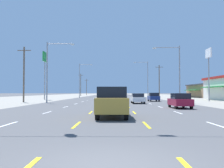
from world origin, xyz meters
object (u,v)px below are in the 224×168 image
sedan_inner_right_mid (138,98)px  pole_sign_right_row_1 (209,60)px  pole_sign_left_row_1 (45,62)px  streetlight_left_row_1 (81,78)px  streetlight_right_row_1 (146,77)px  suv_center_turn_nearest (112,102)px  sedan_center_turn_far (114,94)px  streetlight_right_row_0 (177,69)px  streetlight_left_row_0 (50,67)px  hatchback_far_right_near (180,101)px  hatchback_far_right_midfar (154,97)px  box_truck_inner_left_farther (107,92)px

sedan_inner_right_mid → pole_sign_right_row_1: (14.02, 9.40, 6.77)m
pole_sign_left_row_1 → streetlight_left_row_1: size_ratio=1.03×
streetlight_right_row_1 → suv_center_turn_nearest: bearing=-99.7°
sedan_center_turn_far → streetlight_left_row_1: size_ratio=0.45×
streetlight_right_row_0 → sedan_inner_right_mid: bearing=-166.3°
sedan_center_turn_far → pole_sign_left_row_1: size_ratio=0.43×
sedan_inner_right_mid → pole_sign_right_row_1: 18.19m
suv_center_turn_nearest → streetlight_right_row_1: bearing=80.3°
streetlight_left_row_1 → pole_sign_right_row_1: bearing=-45.3°
suv_center_turn_nearest → streetlight_right_row_1: 58.10m
streetlight_left_row_0 → streetlight_right_row_0: bearing=0.0°
suv_center_turn_nearest → hatchback_far_right_near: size_ratio=1.26×
hatchback_far_right_midfar → box_truck_inner_left_farther: 77.90m
box_truck_inner_left_farther → streetlight_right_row_0: streetlight_right_row_0 is taller
suv_center_turn_nearest → pole_sign_left_row_1: (-15.01, 37.50, 7.20)m
streetlight_left_row_0 → box_truck_inner_left_farther: bearing=85.6°
suv_center_turn_nearest → sedan_center_turn_far: suv_center_turn_nearest is taller
streetlight_left_row_0 → streetlight_right_row_1: streetlight_right_row_1 is taller
pole_sign_right_row_1 → hatchback_far_right_near: bearing=-117.9°
box_truck_inner_left_farther → streetlight_right_row_0: size_ratio=0.82×
streetlight_left_row_1 → streetlight_right_row_0: bearing=-61.3°
hatchback_far_right_near → streetlight_left_row_1: 51.06m
streetlight_left_row_0 → pole_sign_right_row_1: bearing=16.2°
suv_center_turn_nearest → hatchback_far_right_near: bearing=52.7°
sedan_center_turn_far → pole_sign_left_row_1: bearing=-105.8°
pole_sign_left_row_1 → streetlight_right_row_0: bearing=-33.0°
suv_center_turn_nearest → streetlight_left_row_0: (-9.69, 21.45, 4.42)m
suv_center_turn_nearest → sedan_center_turn_far: bearing=90.0°
suv_center_turn_nearest → box_truck_inner_left_farther: 105.49m
suv_center_turn_nearest → streetlight_left_row_1: (-9.78, 57.04, 4.78)m
sedan_inner_right_mid → streetlight_left_row_0: size_ratio=0.48×
streetlight_left_row_0 → streetlight_right_row_1: (19.45, 35.59, 0.75)m
pole_sign_left_row_1 → hatchback_far_right_midfar: bearing=-22.6°
streetlight_right_row_0 → streetlight_right_row_1: (0.06, 35.59, 1.07)m
streetlight_left_row_0 → streetlight_left_row_1: streetlight_left_row_1 is taller
suv_center_turn_nearest → box_truck_inner_left_farther: (-3.25, 105.44, 0.81)m
pole_sign_right_row_1 → box_truck_inner_left_farther: bearing=105.4°
hatchback_far_right_near → box_truck_inner_left_farther: box_truck_inner_left_farther is taller
suv_center_turn_nearest → sedan_center_turn_far: 90.13m
sedan_center_turn_far → streetlight_right_row_0: size_ratio=0.51×
pole_sign_left_row_1 → streetlight_right_row_1: bearing=38.3°
suv_center_turn_nearest → sedan_inner_right_mid: (3.61, 19.97, -0.27)m
hatchback_far_right_near → pole_sign_left_row_1: size_ratio=0.37×
sedan_inner_right_mid → streetlight_right_row_0: 7.63m
sedan_inner_right_mid → streetlight_right_row_1: (6.14, 37.07, 5.45)m
streetlight_left_row_0 → streetlight_left_row_1: 35.59m
sedan_center_turn_far → sedan_inner_right_mid: bearing=-87.0°
suv_center_turn_nearest → box_truck_inner_left_farther: bearing=91.8°
box_truck_inner_left_farther → sedan_center_turn_far: bearing=-78.3°
streetlight_right_row_0 → streetlight_right_row_1: 35.60m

